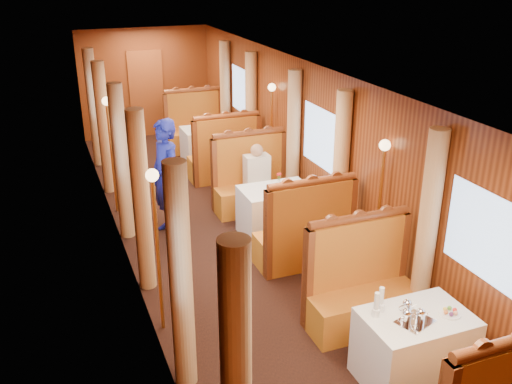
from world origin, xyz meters
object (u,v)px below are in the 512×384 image
banquette_far_fwd (224,159)px  rose_vase_mid (279,178)px  banquette_near_aft (361,292)px  teapot_left (406,318)px  table_near (414,348)px  tea_tray (415,322)px  banquette_mid_fwd (305,237)px  fruit_plate (450,313)px  teapot_back (407,309)px  banquette_far_aft (196,131)px  rose_vase_far (206,120)px  teapot_right (420,317)px  table_far (209,146)px  passenger (257,173)px  banquette_mid_aft (252,186)px  table_mid (276,212)px  steward (166,178)px

banquette_far_fwd → rose_vase_mid: (0.04, -2.49, 0.50)m
banquette_near_aft → rose_vase_mid: (0.04, 2.48, 0.50)m
banquette_far_fwd → teapot_left: bearing=-91.8°
table_near → tea_tray: (-0.09, -0.08, 0.38)m
banquette_mid_fwd → teapot_left: size_ratio=8.91×
fruit_plate → rose_vase_mid: bearing=94.2°
banquette_mid_fwd → banquette_far_fwd: bearing=90.0°
banquette_near_aft → teapot_back: size_ratio=8.82×
banquette_far_aft → teapot_back: size_ratio=8.82×
rose_vase_mid → rose_vase_far: (-0.07, 3.53, 0.00)m
teapot_right → fruit_plate: 0.36m
teapot_right → fruit_plate: bearing=6.5°
table_far → rose_vase_far: rose_vase_far is taller
passenger → banquette_far_aft: bearing=90.0°
banquette_mid_fwd → fruit_plate: (0.31, -2.58, 0.35)m
table_far → banquette_far_fwd: size_ratio=0.78×
banquette_mid_fwd → banquette_mid_aft: size_ratio=1.00×
table_mid → banquette_near_aft: bearing=-90.0°
table_mid → banquette_far_fwd: 2.49m
banquette_near_aft → tea_tray: banquette_near_aft is taller
banquette_far_aft → teapot_right: banquette_far_aft is taller
banquette_near_aft → banquette_far_fwd: (0.00, 4.97, 0.00)m
table_mid → banquette_mid_aft: bearing=90.0°
table_near → table_far: (0.00, 7.00, 0.00)m
table_far → banquette_far_fwd: banquette_far_fwd is taller
banquette_far_fwd → teapot_back: bearing=-90.9°
teapot_left → teapot_back: bearing=40.4°
rose_vase_far → passenger: 2.76m
teapot_right → teapot_back: 0.17m
tea_tray → teapot_right: (0.04, -0.02, 0.05)m
table_mid → teapot_left: bearing=-93.0°
rose_vase_mid → rose_vase_far: size_ratio=1.00×
banquette_far_aft → rose_vase_mid: banquette_far_aft is taller
banquette_far_fwd → rose_vase_mid: bearing=-89.1°
tea_tray → passenger: size_ratio=0.45×
banquette_mid_aft → steward: bearing=-166.2°
teapot_back → rose_vase_mid: (0.13, 3.43, 0.12)m
rose_vase_mid → fruit_plate: bearing=-85.8°
table_far → fruit_plate: 7.11m
teapot_right → fruit_plate: size_ratio=0.69×
teapot_back → fruit_plate: (0.40, -0.15, -0.04)m
rose_vase_mid → teapot_back: bearing=-92.2°
table_near → passenger: passenger is taller
banquette_near_aft → rose_vase_far: size_ratio=3.72×
table_near → rose_vase_mid: size_ratio=2.92×
table_near → banquette_far_fwd: bearing=90.0°
banquette_mid_fwd → banquette_mid_aft: (0.00, 2.03, 0.00)m
banquette_near_aft → banquette_mid_aft: size_ratio=1.00×
steward → passenger: 1.53m
table_near → banquette_far_aft: (0.00, 8.01, 0.05)m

